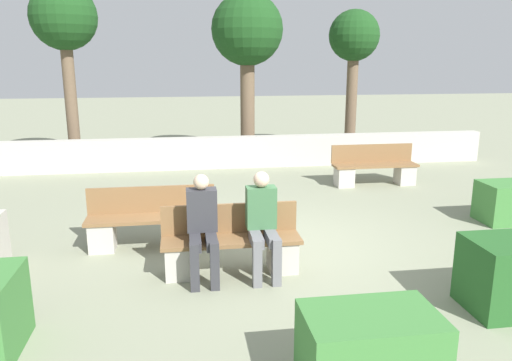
{
  "coord_description": "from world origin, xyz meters",
  "views": [
    {
      "loc": [
        -1.32,
        -6.86,
        2.73
      ],
      "look_at": [
        -0.22,
        0.5,
        0.9
      ],
      "focal_mm": 35.0,
      "sensor_mm": 36.0,
      "label": 1
    }
  ],
  "objects": [
    {
      "name": "ground_plane",
      "position": [
        0.0,
        0.0,
        0.0
      ],
      "size": [
        60.0,
        60.0,
        0.0
      ],
      "primitive_type": "plane",
      "color": "gray"
    },
    {
      "name": "perimeter_wall",
      "position": [
        0.0,
        5.58,
        0.4
      ],
      "size": [
        13.24,
        0.3,
        0.8
      ],
      "color": "#B7B2A8",
      "rests_on": "ground_plane"
    },
    {
      "name": "bench_front",
      "position": [
        -0.74,
        -0.8,
        0.34
      ],
      "size": [
        1.8,
        0.48,
        0.87
      ],
      "color": "brown",
      "rests_on": "ground_plane"
    },
    {
      "name": "bench_left_side",
      "position": [
        2.85,
        3.36,
        0.34
      ],
      "size": [
        1.86,
        0.49,
        0.87
      ],
      "rotation": [
        0.0,
        0.0,
        -0.01
      ],
      "color": "brown",
      "rests_on": "ground_plane"
    },
    {
      "name": "bench_right_side",
      "position": [
        -1.81,
        0.29,
        0.34
      ],
      "size": [
        1.88,
        0.49,
        0.87
      ],
      "rotation": [
        0.0,
        0.0,
        -0.17
      ],
      "color": "brown",
      "rests_on": "ground_plane"
    },
    {
      "name": "person_seated_man",
      "position": [
        -0.35,
        -0.94,
        0.74
      ],
      "size": [
        0.38,
        0.63,
        1.34
      ],
      "color": "slate",
      "rests_on": "ground_plane"
    },
    {
      "name": "person_seated_woman",
      "position": [
        -1.11,
        -0.94,
        0.74
      ],
      "size": [
        0.38,
        0.63,
        1.33
      ],
      "color": "#333338",
      "rests_on": "ground_plane"
    },
    {
      "name": "hedge_block_mid_right",
      "position": [
        0.17,
        -3.32,
        0.34
      ],
      "size": [
        1.13,
        0.72,
        0.68
      ],
      "color": "#3D7A38",
      "rests_on": "ground_plane"
    },
    {
      "name": "tree_leftmost",
      "position": [
        -4.15,
        6.8,
        3.61
      ],
      "size": [
        1.66,
        1.66,
        4.57
      ],
      "color": "brown",
      "rests_on": "ground_plane"
    },
    {
      "name": "tree_center_left",
      "position": [
        0.49,
        6.86,
        3.35
      ],
      "size": [
        1.92,
        1.92,
        4.43
      ],
      "color": "brown",
      "rests_on": "ground_plane"
    },
    {
      "name": "tree_center_right",
      "position": [
        3.54,
        7.08,
        3.17
      ],
      "size": [
        1.42,
        1.42,
        4.06
      ],
      "color": "brown",
      "rests_on": "ground_plane"
    }
  ]
}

